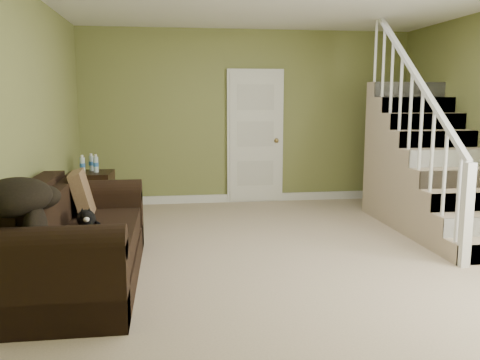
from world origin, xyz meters
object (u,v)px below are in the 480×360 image
object	(u,v)px
sofa	(75,245)
side_table	(92,196)
cat	(86,219)
banana	(77,242)

from	to	relation	value
sofa	side_table	world-z (taller)	side_table
side_table	cat	distance (m)	2.27
side_table	banana	xyz separation A→B (m)	(0.30, -2.78, 0.16)
sofa	cat	distance (m)	0.24
sofa	side_table	xyz separation A→B (m)	(-0.20, 2.30, -0.00)
side_table	banana	world-z (taller)	side_table
banana	sofa	bearing A→B (deg)	63.90
side_table	cat	world-z (taller)	side_table
banana	cat	bearing A→B (deg)	53.47
sofa	cat	xyz separation A→B (m)	(0.09, 0.06, 0.22)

